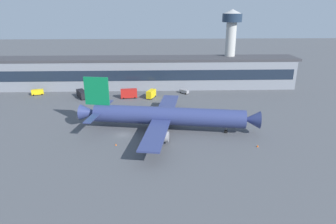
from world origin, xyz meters
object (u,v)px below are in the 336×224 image
object	(u,v)px
control_tower	(231,40)
catering_truck	(129,93)
airliner	(166,116)
traffic_cone_1	(116,145)
crew_van	(38,92)
fuel_truck	(82,94)
stair_truck	(151,94)
follow_me_car	(184,91)
traffic_cone_0	(258,146)

from	to	relation	value
control_tower	catering_truck	world-z (taller)	control_tower
airliner	traffic_cone_1	xyz separation A→B (m)	(-15.14, -11.21, -4.73)
crew_van	traffic_cone_1	size ratio (longest dim) A/B	10.03
airliner	control_tower	bearing A→B (deg)	60.15
airliner	fuel_truck	distance (m)	53.30
catering_truck	fuel_truck	distance (m)	21.11
crew_van	stair_truck	bearing A→B (deg)	-7.23
follow_me_car	traffic_cone_0	xyz separation A→B (m)	(16.71, -57.78, -0.76)
follow_me_car	traffic_cone_0	bearing A→B (deg)	-73.87
traffic_cone_0	airliner	bearing A→B (deg)	152.74
fuel_truck	airliner	bearing A→B (deg)	-46.48
control_tower	follow_me_car	distance (m)	36.38
stair_truck	traffic_cone_1	world-z (taller)	stair_truck
follow_me_car	traffic_cone_0	size ratio (longest dim) A/B	6.72
fuel_truck	traffic_cone_1	xyz separation A→B (m)	(21.50, -49.80, -1.60)
airliner	crew_van	distance (m)	73.12
crew_van	stair_truck	distance (m)	53.20
crew_van	traffic_cone_1	bearing A→B (deg)	-52.08
follow_me_car	stair_truck	distance (m)	16.74
catering_truck	crew_van	world-z (taller)	catering_truck
control_tower	fuel_truck	distance (m)	76.95
control_tower	stair_truck	bearing A→B (deg)	-150.71
traffic_cone_0	crew_van	bearing A→B (deg)	145.72
catering_truck	follow_me_car	xyz separation A→B (m)	(25.45, 6.68, -1.20)
traffic_cone_1	stair_truck	bearing A→B (deg)	78.73
follow_me_car	control_tower	bearing A→B (deg)	32.63
catering_truck	traffic_cone_1	xyz separation A→B (m)	(0.43, -48.60, -2.01)
control_tower	crew_van	world-z (taller)	control_tower
control_tower	fuel_truck	bearing A→B (deg)	-163.44
control_tower	catering_truck	size ratio (longest dim) A/B	5.04
traffic_cone_0	traffic_cone_1	xyz separation A→B (m)	(-41.73, 2.49, -0.05)
control_tower	follow_me_car	world-z (taller)	control_tower
fuel_truck	follow_me_car	bearing A→B (deg)	6.72
catering_truck	follow_me_car	size ratio (longest dim) A/B	1.66
airliner	traffic_cone_0	bearing A→B (deg)	-27.26
airliner	crew_van	world-z (taller)	airliner
stair_truck	traffic_cone_0	distance (m)	60.34
control_tower	traffic_cone_0	bearing A→B (deg)	-95.96
control_tower	traffic_cone_1	size ratio (longest dim) A/B	67.16
crew_van	follow_me_car	world-z (taller)	crew_van
airliner	stair_truck	world-z (taller)	airliner
follow_me_car	traffic_cone_1	distance (m)	60.69
crew_van	follow_me_car	bearing A→B (deg)	-0.02
follow_me_car	stair_truck	world-z (taller)	stair_truck
traffic_cone_1	airliner	bearing A→B (deg)	36.52
airliner	stair_truck	size ratio (longest dim) A/B	9.20
control_tower	follow_me_car	bearing A→B (deg)	-147.37
catering_truck	control_tower	bearing A→B (deg)	24.10
catering_truck	follow_me_car	bearing A→B (deg)	14.70
traffic_cone_0	stair_truck	bearing A→B (deg)	122.08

